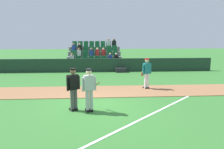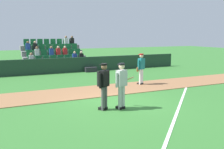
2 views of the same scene
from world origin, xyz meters
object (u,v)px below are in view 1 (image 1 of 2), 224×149
at_px(umpire_home_plate, 73,87).
at_px(equipment_bag, 121,70).
at_px(runner_teal_jersey, 147,72).
at_px(batter_grey_jersey, 89,88).

relative_size(umpire_home_plate, equipment_bag, 1.96).
height_order(umpire_home_plate, runner_teal_jersey, same).
bearing_deg(equipment_bag, umpire_home_plate, -107.37).
bearing_deg(equipment_bag, batter_grey_jersey, -103.41).
relative_size(umpire_home_plate, runner_teal_jersey, 1.00).
bearing_deg(batter_grey_jersey, runner_teal_jersey, 49.91).
distance_m(runner_teal_jersey, equipment_bag, 5.97).
bearing_deg(umpire_home_plate, runner_teal_jersey, 43.00).
bearing_deg(runner_teal_jersey, batter_grey_jersey, -130.09).
bearing_deg(runner_teal_jersey, umpire_home_plate, -137.00).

